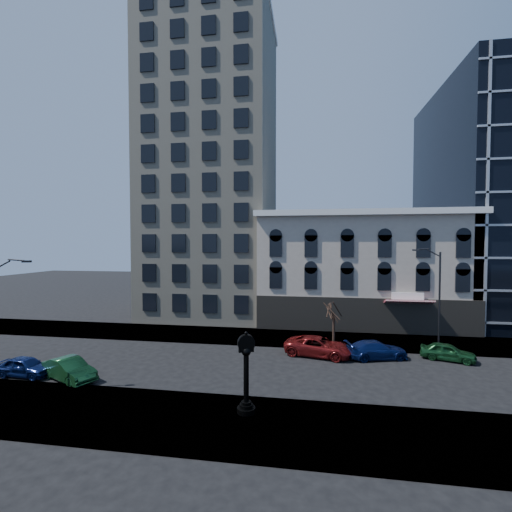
% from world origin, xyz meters
% --- Properties ---
extents(ground, '(160.00, 160.00, 0.00)m').
position_xyz_m(ground, '(0.00, 0.00, 0.00)').
color(ground, black).
rests_on(ground, ground).
extents(sidewalk_far, '(160.00, 6.00, 0.12)m').
position_xyz_m(sidewalk_far, '(0.00, 8.00, 0.06)').
color(sidewalk_far, gray).
rests_on(sidewalk_far, ground).
extents(sidewalk_near, '(160.00, 6.00, 0.12)m').
position_xyz_m(sidewalk_near, '(0.00, -8.00, 0.06)').
color(sidewalk_near, gray).
rests_on(sidewalk_near, ground).
extents(cream_tower, '(15.90, 15.40, 42.50)m').
position_xyz_m(cream_tower, '(-6.11, 18.88, 19.32)').
color(cream_tower, '#B9AE95').
rests_on(cream_tower, ground).
extents(victorian_row, '(22.60, 11.19, 12.50)m').
position_xyz_m(victorian_row, '(12.00, 15.89, 6.00)').
color(victorian_row, '#BBAC9A').
rests_on(victorian_row, ground).
extents(street_clock, '(0.98, 0.98, 4.31)m').
position_xyz_m(street_clock, '(3.18, -6.94, 2.07)').
color(street_clock, black).
rests_on(street_clock, sidewalk_near).
extents(street_lamp_near, '(2.07, 0.77, 8.15)m').
position_xyz_m(street_lamp_near, '(-11.70, -6.51, 6.27)').
color(street_lamp_near, black).
rests_on(street_lamp_near, sidewalk_near).
extents(street_lamp_far, '(2.23, 0.66, 8.70)m').
position_xyz_m(street_lamp_far, '(16.70, 6.48, 6.69)').
color(street_lamp_far, black).
rests_on(street_lamp_far, sidewalk_far).
extents(bare_tree_far, '(2.58, 2.58, 4.44)m').
position_xyz_m(bare_tree_far, '(8.60, 6.28, 3.46)').
color(bare_tree_far, '#322219').
rests_on(bare_tree_far, sidewalk_far).
extents(car_near_a, '(3.92, 1.71, 1.31)m').
position_xyz_m(car_near_a, '(-12.69, -4.05, 0.66)').
color(car_near_a, '#0C194C').
rests_on(car_near_a, ground).
extents(car_near_b, '(4.56, 3.13, 1.42)m').
position_xyz_m(car_near_b, '(-9.24, -4.22, 0.71)').
color(car_near_b, '#143F1E').
rests_on(car_near_b, ground).
extents(car_far_a, '(5.84, 3.67, 1.50)m').
position_xyz_m(car_far_a, '(7.21, 3.32, 0.75)').
color(car_far_a, maroon).
rests_on(car_far_a, ground).
extents(car_far_b, '(5.14, 3.14, 1.39)m').
position_xyz_m(car_far_b, '(11.69, 3.32, 0.70)').
color(car_far_b, '#0C194C').
rests_on(car_far_b, ground).
extents(car_far_c, '(4.15, 2.75, 1.31)m').
position_xyz_m(car_far_c, '(17.07, 3.77, 0.66)').
color(car_far_c, '#143F1E').
rests_on(car_far_c, ground).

